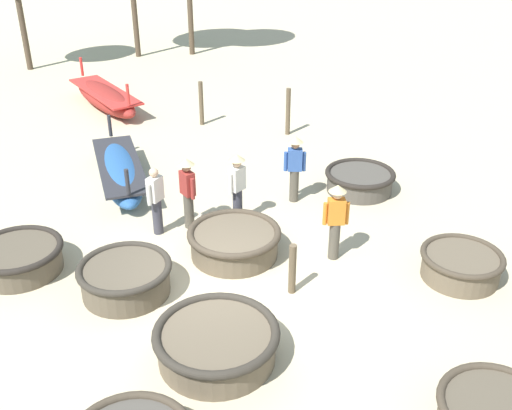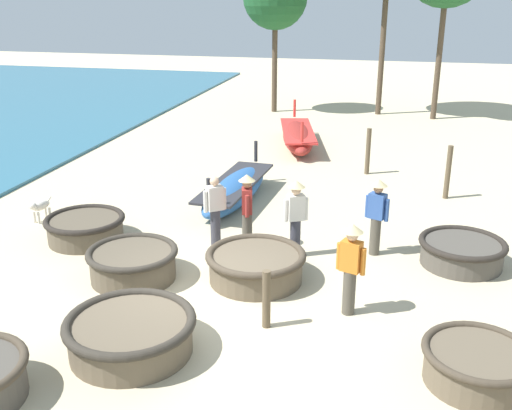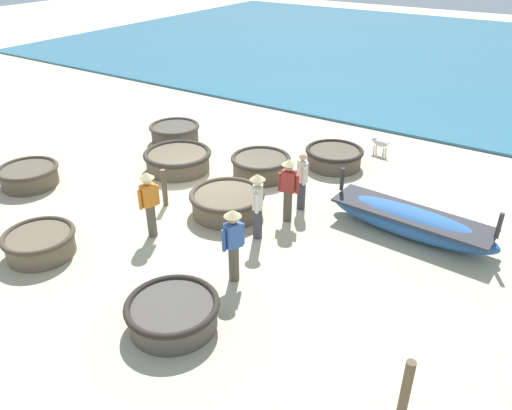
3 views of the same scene
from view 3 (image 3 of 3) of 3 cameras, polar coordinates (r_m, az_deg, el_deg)
name	(u,v)px [view 3 (image 3 of 3)]	position (r m, az deg, el deg)	size (l,w,h in m)	color
ground_plane	(211,191)	(14.05, -5.14, 1.55)	(80.00, 80.00, 0.00)	#C6B793
sea	(503,61)	(31.75, 26.43, 14.52)	(28.00, 52.00, 0.10)	#2D667F
coracle_upturned	(334,157)	(15.60, 8.91, 5.48)	(1.78, 1.78, 0.57)	brown
coracle_tilted	(178,160)	(15.34, -8.93, 5.14)	(2.05, 2.05, 0.60)	brown
coracle_front_right	(261,165)	(14.76, 0.54, 4.56)	(1.77, 1.77, 0.63)	brown
coracle_far_right	(173,313)	(9.47, -9.49, -12.04)	(1.75, 1.75, 0.55)	#4C473F
coracle_front_left	(40,243)	(12.19, -23.46, -3.97)	(1.60, 1.60, 0.56)	brown
coracle_far_left	(29,175)	(15.63, -24.53, 3.13)	(1.68, 1.68, 0.57)	brown
coracle_nearest	(227,202)	(12.80, -3.32, 0.38)	(1.94, 1.94, 0.60)	brown
coracle_beside_post	(175,132)	(17.52, -9.26, 8.19)	(1.72, 1.72, 0.60)	#4C473F
long_boat_red_hull	(410,221)	(12.43, 17.23, -1.80)	(1.29, 4.14, 1.22)	#285693
fisherman_crouching	(258,202)	(11.46, 0.18, 0.35)	(0.48, 0.36, 1.67)	#383842
fisherman_standing_right	(302,180)	(12.82, 5.28, 2.90)	(0.43, 0.39, 1.57)	#383842
fisherman_with_hat	(233,241)	(10.07, -2.61, -4.09)	(0.50, 0.36, 1.67)	#4C473D
fisherman_by_coracle	(149,200)	(11.79, -12.12, 0.53)	(0.51, 0.36, 1.67)	#4C473D
fisherman_standing_left	(288,186)	(12.20, 3.71, 2.17)	(0.36, 0.52, 1.67)	#4C473D
dog	(379,144)	(16.72, 13.93, 6.83)	(0.31, 0.67, 0.55)	beige
mooring_post_mid_beach	(164,188)	(13.28, -10.43, 1.96)	(0.14, 0.14, 1.03)	brown
mooring_post_shoreline	(404,400)	(7.71, 16.53, -20.58)	(0.14, 0.14, 1.46)	brown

